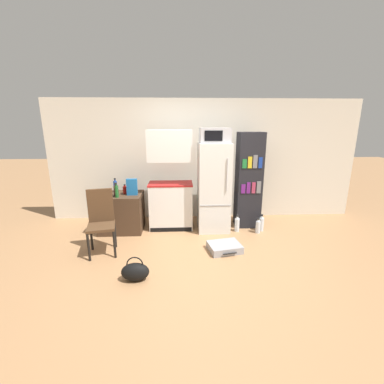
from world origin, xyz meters
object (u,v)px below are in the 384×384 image
object	(u,v)px
side_table	(122,212)
handbag	(135,272)
cereal_box	(132,187)
bottle_wine_dark	(116,191)
bottle_amber_beer	(130,189)
refrigerator	(214,187)
kitchen_hutch	(171,185)
bottle_green_tall	(117,191)
water_bottle_back	(261,224)
water_bottle_front	(258,227)
bottle_ketchup_red	(125,190)
water_bottle_middle	(237,224)
bottle_blue_soda	(115,186)
chair	(101,217)
suitcase_large_flat	(225,247)
microwave	(215,135)
bookshelf	(249,180)

from	to	relation	value
side_table	handbag	bearing A→B (deg)	-72.75
cereal_box	handbag	size ratio (longest dim) A/B	0.83
bottle_wine_dark	bottle_amber_beer	bearing A→B (deg)	46.03
handbag	refrigerator	bearing A→B (deg)	54.21
kitchen_hutch	bottle_green_tall	world-z (taller)	kitchen_hutch
refrigerator	water_bottle_back	size ratio (longest dim) A/B	5.04
refrigerator	water_bottle_front	bearing A→B (deg)	-18.62
side_table	bottle_ketchup_red	size ratio (longest dim) A/B	4.48
cereal_box	handbag	xyz separation A→B (m)	(0.28, -1.61, -0.73)
refrigerator	bottle_ketchup_red	size ratio (longest dim) A/B	9.29
water_bottle_middle	water_bottle_front	bearing A→B (deg)	-13.67
bottle_ketchup_red	handbag	xyz separation A→B (m)	(0.44, -1.72, -0.66)
kitchen_hutch	refrigerator	world-z (taller)	kitchen_hutch
bottle_blue_soda	cereal_box	size ratio (longest dim) A/B	0.90
bottle_wine_dark	water_bottle_middle	bearing A→B (deg)	-1.43
bottle_ketchup_red	chair	bearing A→B (deg)	-102.88
refrigerator	bottle_blue_soda	world-z (taller)	refrigerator
refrigerator	bottle_ketchup_red	world-z (taller)	refrigerator
bottle_wine_dark	side_table	bearing A→B (deg)	72.88
side_table	suitcase_large_flat	distance (m)	2.06
kitchen_hutch	bottle_amber_beer	bearing A→B (deg)	179.62
bottle_ketchup_red	water_bottle_middle	xyz separation A→B (m)	(2.09, -0.21, -0.64)
kitchen_hutch	microwave	size ratio (longest dim) A/B	3.51
kitchen_hutch	suitcase_large_flat	world-z (taller)	kitchen_hutch
bottle_amber_beer	suitcase_large_flat	world-z (taller)	bottle_amber_beer
bookshelf	bottle_blue_soda	xyz separation A→B (m)	(-2.55, 0.03, -0.09)
kitchen_hutch	bookshelf	world-z (taller)	kitchen_hutch
bottle_wine_dark	cereal_box	xyz separation A→B (m)	(0.28, 0.05, 0.05)
bottle_wine_dark	suitcase_large_flat	bearing A→B (deg)	-23.69
side_table	bottle_wine_dark	world-z (taller)	bottle_wine_dark
microwave	water_bottle_back	world-z (taller)	microwave
bottle_green_tall	chair	xyz separation A→B (m)	(-0.11, -0.63, -0.24)
bottle_wine_dark	chair	xyz separation A→B (m)	(-0.08, -0.72, -0.23)
refrigerator	bottle_amber_beer	size ratio (longest dim) A/B	8.54
kitchen_hutch	water_bottle_back	distance (m)	1.86
water_bottle_front	kitchen_hutch	bearing A→B (deg)	167.48
cereal_box	water_bottle_front	world-z (taller)	cereal_box
side_table	bookshelf	distance (m)	2.50
suitcase_large_flat	water_bottle_middle	bearing A→B (deg)	52.68
water_bottle_back	cereal_box	bearing A→B (deg)	177.38
water_bottle_front	water_bottle_back	size ratio (longest dim) A/B	0.89
bottle_wine_dark	handbag	world-z (taller)	bottle_wine_dark
handbag	water_bottle_front	bearing A→B (deg)	34.92
refrigerator	microwave	world-z (taller)	microwave
chair	handbag	size ratio (longest dim) A/B	2.77
refrigerator	bottle_ketchup_red	xyz separation A→B (m)	(-1.65, 0.03, -0.04)
suitcase_large_flat	handbag	size ratio (longest dim) A/B	1.57
bottle_amber_beer	chair	xyz separation A→B (m)	(-0.29, -0.94, -0.21)
water_bottle_front	water_bottle_back	bearing A→B (deg)	45.43
chair	water_bottle_middle	world-z (taller)	chair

